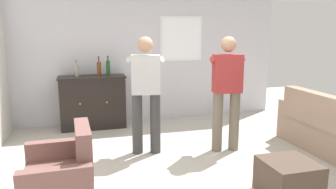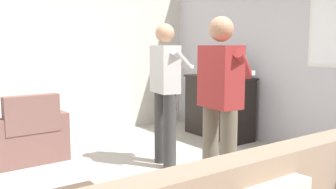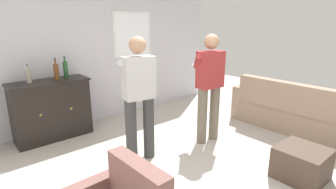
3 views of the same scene
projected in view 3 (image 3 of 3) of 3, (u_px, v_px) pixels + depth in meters
name	position (u px, v px, depth m)	size (l,w,h in m)	color
ground	(208.00, 169.00, 3.40)	(10.40, 10.40, 0.00)	#B2ADA3
wall_back_with_window	(104.00, 46.00, 4.97)	(5.20, 0.15, 2.80)	silver
couch	(303.00, 115.00, 4.34)	(0.57, 2.52, 0.89)	gray
sideboard_cabinet	(52.00, 110.00, 4.21)	(1.19, 0.49, 0.96)	black
bottle_wine_green	(56.00, 72.00, 4.11)	(0.08, 0.08, 0.35)	#593314
bottle_liquor_amber	(66.00, 69.00, 4.26)	(0.07, 0.07, 0.35)	#1E4C23
bottle_spirits_clear	(29.00, 76.00, 3.93)	(0.07, 0.07, 0.28)	gray
ottoman	(301.00, 163.00, 3.17)	(0.54, 0.54, 0.39)	#47382D
person_standing_left	(139.00, 94.00, 3.42)	(0.55, 0.51, 1.68)	#383838
person_standing_right	(209.00, 84.00, 3.99)	(0.56, 0.49, 1.68)	#6B6051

